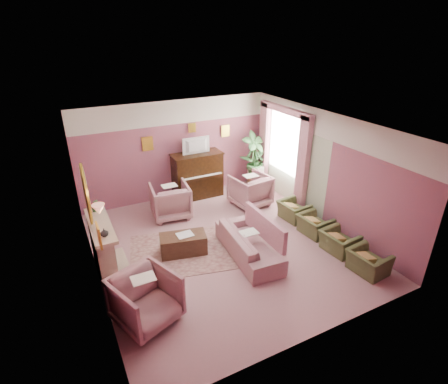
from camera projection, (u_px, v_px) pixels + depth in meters
name	position (u px, v px, depth m)	size (l,w,h in m)	color
floor	(224.00, 245.00, 8.04)	(5.50, 6.00, 0.01)	#A27277
ceiling	(224.00, 126.00, 6.84)	(5.50, 6.00, 0.01)	white
wall_back	(176.00, 150.00, 9.86)	(5.50, 0.02, 2.80)	#714662
wall_front	(318.00, 269.00, 5.02)	(5.50, 0.02, 2.80)	#714662
wall_left	(89.00, 219.00, 6.31)	(0.02, 6.00, 2.80)	#714662
wall_right	(324.00, 169.00, 8.57)	(0.02, 6.00, 2.80)	#714662
picture_rail_band	(174.00, 112.00, 9.39)	(5.50, 0.01, 0.65)	silver
stripe_panel	(290.00, 165.00, 9.75)	(0.01, 3.00, 2.15)	#AAB898
fireplace_surround	(103.00, 250.00, 6.90)	(0.30, 1.40, 1.10)	tan
fireplace_inset	(109.00, 255.00, 7.01)	(0.18, 0.72, 0.68)	black
fire_ember	(112.00, 262.00, 7.10)	(0.06, 0.54, 0.10)	orange
mantel_shelf	(100.00, 225.00, 6.67)	(0.40, 1.55, 0.07)	tan
hearth	(117.00, 270.00, 7.21)	(0.55, 1.50, 0.02)	tan
mirror_frame	(86.00, 195.00, 6.33)	(0.04, 0.72, 1.20)	gold
mirror_glass	(88.00, 194.00, 6.34)	(0.01, 0.60, 1.06)	silver
sconce_shade	(99.00, 209.00, 5.43)	(0.20, 0.20, 0.16)	#DF8568
piano	(197.00, 176.00, 10.13)	(1.40, 0.60, 1.30)	black
piano_keyshelf	(202.00, 178.00, 9.81)	(1.30, 0.12, 0.06)	black
piano_keys	(202.00, 176.00, 9.80)	(1.20, 0.08, 0.02)	silver
piano_top	(197.00, 154.00, 9.84)	(1.45, 0.65, 0.04)	black
television	(197.00, 145.00, 9.68)	(0.80, 0.12, 0.48)	black
print_back_left	(147.00, 144.00, 9.36)	(0.30, 0.03, 0.38)	gold
print_back_right	(225.00, 131.00, 10.30)	(0.26, 0.03, 0.34)	gold
print_back_mid	(192.00, 128.00, 9.78)	(0.22, 0.03, 0.26)	gold
print_left_wall	(99.00, 236.00, 5.23)	(0.03, 0.28, 0.36)	gold
window_blind	(285.00, 141.00, 9.67)	(0.03, 1.40, 1.80)	beige
curtain_left	(303.00, 165.00, 9.06)	(0.16, 0.34, 2.60)	#AC6A79
curtain_right	(264.00, 146.00, 10.55)	(0.16, 0.34, 2.60)	#AC6A79
pelmet	(285.00, 110.00, 9.27)	(0.16, 2.20, 0.16)	#AC6A79
mantel_plant	(95.00, 205.00, 7.05)	(0.16, 0.16, 0.28)	#316331
mantel_vase	(104.00, 233.00, 6.23)	(0.16, 0.16, 0.16)	silver
area_rug	(188.00, 251.00, 7.84)	(2.50, 1.80, 0.01)	#936760
coffee_table	(183.00, 244.00, 7.69)	(1.00, 0.50, 0.45)	#3B2517
table_paper	(185.00, 235.00, 7.61)	(0.35, 0.28, 0.01)	silver
sofa	(249.00, 239.00, 7.54)	(0.67, 2.00, 0.81)	#A17275
sofa_throw	(265.00, 227.00, 7.62)	(0.10, 1.52, 0.56)	#AC6A79
floral_armchair_left	(170.00, 199.00, 9.09)	(0.95, 0.95, 0.99)	#A17275
floral_armchair_right	(250.00, 188.00, 9.69)	(0.95, 0.95, 0.99)	#A17275
floral_armchair_front	(146.00, 297.00, 5.79)	(0.95, 0.95, 0.99)	#A17275
olive_chair_a	(369.00, 259.00, 7.03)	(0.52, 0.74, 0.64)	#49522C
olive_chair_b	(339.00, 239.00, 7.69)	(0.52, 0.74, 0.64)	#49522C
olive_chair_c	(315.00, 222.00, 8.36)	(0.52, 0.74, 0.64)	#49522C
olive_chair_d	(294.00, 208.00, 9.02)	(0.52, 0.74, 0.64)	#49522C
side_table	(256.00, 176.00, 10.89)	(0.52, 0.52, 0.70)	white
side_plant_big	(256.00, 160.00, 10.67)	(0.30, 0.30, 0.34)	#316331
side_plant_small	(261.00, 162.00, 10.65)	(0.16, 0.16, 0.28)	#316331
palm_pot	(253.00, 182.00, 10.89)	(0.34, 0.34, 0.34)	brown
palm_plant	(254.00, 155.00, 10.51)	(0.76, 0.76, 1.44)	#316331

